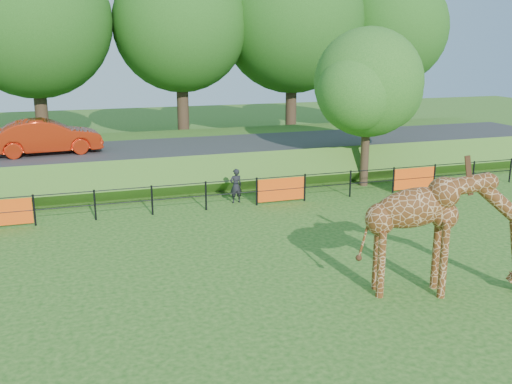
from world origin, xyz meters
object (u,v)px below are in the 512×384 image
at_px(car_red, 47,137).
at_px(tree_east, 370,87).
at_px(giraffe, 447,234).
at_px(visitor, 236,186).

xyz_separation_m(car_red, tree_east, (13.18, -4.22, 2.11)).
distance_m(giraffe, tree_east, 11.62).
bearing_deg(tree_east, car_red, 162.24).
xyz_separation_m(car_red, visitor, (6.93, -5.22, -1.49)).
bearing_deg(visitor, giraffe, 101.42).
height_order(visitor, tree_east, tree_east).
bearing_deg(tree_east, visitor, -170.93).
relative_size(giraffe, visitor, 3.18).
distance_m(giraffe, visitor, 10.03).
xyz_separation_m(giraffe, visitor, (-2.52, 9.67, -0.86)).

